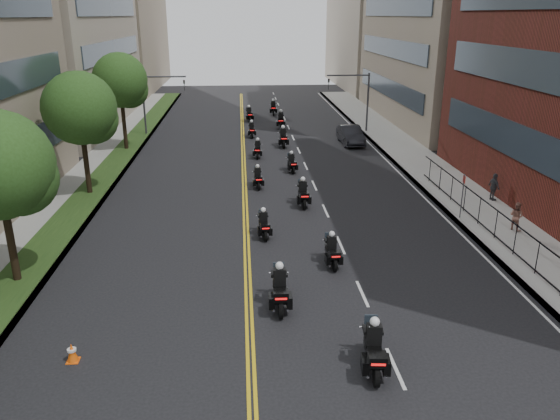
{
  "coord_description": "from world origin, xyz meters",
  "views": [
    {
      "loc": [
        -1.58,
        -9.51,
        10.76
      ],
      "look_at": [
        0.2,
        15.28,
        1.82
      ],
      "focal_mm": 35.0,
      "sensor_mm": 36.0,
      "label": 1
    }
  ],
  "objects_px": {
    "motorcycle_12": "(249,115)",
    "traffic_cone": "(72,353)",
    "motorcycle_2": "(280,290)",
    "motorcycle_11": "(281,121)",
    "motorcycle_1": "(374,350)",
    "pedestrian_c": "(494,187)",
    "pedestrian_b": "(516,216)",
    "motorcycle_10": "(252,130)",
    "motorcycle_9": "(283,138)",
    "motorcycle_3": "(332,252)",
    "motorcycle_5": "(303,194)",
    "motorcycle_6": "(258,178)",
    "motorcycle_4": "(264,225)",
    "motorcycle_13": "(273,108)",
    "motorcycle_7": "(292,164)",
    "motorcycle_8": "(258,150)",
    "parked_sedan": "(351,135)"
  },
  "relations": [
    {
      "from": "motorcycle_12",
      "to": "traffic_cone",
      "type": "bearing_deg",
      "value": -105.14
    },
    {
      "from": "motorcycle_2",
      "to": "motorcycle_11",
      "type": "relative_size",
      "value": 1.0
    },
    {
      "from": "motorcycle_1",
      "to": "pedestrian_c",
      "type": "height_order",
      "value": "motorcycle_1"
    },
    {
      "from": "pedestrian_b",
      "to": "pedestrian_c",
      "type": "relative_size",
      "value": 0.9
    },
    {
      "from": "pedestrian_b",
      "to": "pedestrian_c",
      "type": "xyz_separation_m",
      "value": [
        0.94,
        4.75,
        0.08
      ]
    },
    {
      "from": "motorcycle_10",
      "to": "pedestrian_c",
      "type": "bearing_deg",
      "value": -56.36
    },
    {
      "from": "motorcycle_1",
      "to": "motorcycle_9",
      "type": "relative_size",
      "value": 0.99
    },
    {
      "from": "motorcycle_2",
      "to": "motorcycle_3",
      "type": "distance_m",
      "value": 4.5
    },
    {
      "from": "motorcycle_11",
      "to": "motorcycle_9",
      "type": "bearing_deg",
      "value": -89.08
    },
    {
      "from": "motorcycle_9",
      "to": "motorcycle_12",
      "type": "distance_m",
      "value": 12.38
    },
    {
      "from": "pedestrian_c",
      "to": "traffic_cone",
      "type": "height_order",
      "value": "pedestrian_c"
    },
    {
      "from": "motorcycle_1",
      "to": "motorcycle_5",
      "type": "bearing_deg",
      "value": 97.54
    },
    {
      "from": "motorcycle_6",
      "to": "motorcycle_9",
      "type": "height_order",
      "value": "motorcycle_9"
    },
    {
      "from": "motorcycle_10",
      "to": "motorcycle_11",
      "type": "xyz_separation_m",
      "value": [
        3.01,
        4.02,
        0.11
      ]
    },
    {
      "from": "motorcycle_2",
      "to": "traffic_cone",
      "type": "xyz_separation_m",
      "value": [
        -7.04,
        -3.02,
        -0.41
      ]
    },
    {
      "from": "motorcycle_4",
      "to": "motorcycle_6",
      "type": "bearing_deg",
      "value": 85.64
    },
    {
      "from": "motorcycle_1",
      "to": "motorcycle_12",
      "type": "relative_size",
      "value": 1.07
    },
    {
      "from": "motorcycle_5",
      "to": "motorcycle_12",
      "type": "relative_size",
      "value": 1.01
    },
    {
      "from": "motorcycle_2",
      "to": "motorcycle_5",
      "type": "relative_size",
      "value": 1.07
    },
    {
      "from": "motorcycle_4",
      "to": "motorcycle_13",
      "type": "distance_m",
      "value": 36.15
    },
    {
      "from": "motorcycle_7",
      "to": "motorcycle_11",
      "type": "relative_size",
      "value": 0.82
    },
    {
      "from": "motorcycle_8",
      "to": "motorcycle_11",
      "type": "bearing_deg",
      "value": 81.29
    },
    {
      "from": "motorcycle_9",
      "to": "motorcycle_10",
      "type": "height_order",
      "value": "motorcycle_9"
    },
    {
      "from": "motorcycle_7",
      "to": "motorcycle_11",
      "type": "height_order",
      "value": "motorcycle_11"
    },
    {
      "from": "pedestrian_b",
      "to": "traffic_cone",
      "type": "distance_m",
      "value": 22.17
    },
    {
      "from": "motorcycle_9",
      "to": "motorcycle_11",
      "type": "bearing_deg",
      "value": 86.76
    },
    {
      "from": "motorcycle_9",
      "to": "pedestrian_c",
      "type": "bearing_deg",
      "value": -54.12
    },
    {
      "from": "motorcycle_1",
      "to": "motorcycle_5",
      "type": "height_order",
      "value": "motorcycle_1"
    },
    {
      "from": "pedestrian_c",
      "to": "motorcycle_12",
      "type": "bearing_deg",
      "value": 17.29
    },
    {
      "from": "parked_sedan",
      "to": "pedestrian_b",
      "type": "height_order",
      "value": "pedestrian_b"
    },
    {
      "from": "pedestrian_c",
      "to": "motorcycle_3",
      "type": "bearing_deg",
      "value": 115.8
    },
    {
      "from": "motorcycle_3",
      "to": "motorcycle_1",
      "type": "bearing_deg",
      "value": -91.67
    },
    {
      "from": "motorcycle_2",
      "to": "motorcycle_13",
      "type": "bearing_deg",
      "value": 88.07
    },
    {
      "from": "motorcycle_3",
      "to": "pedestrian_c",
      "type": "bearing_deg",
      "value": 33.49
    },
    {
      "from": "motorcycle_3",
      "to": "motorcycle_11",
      "type": "bearing_deg",
      "value": 87.87
    },
    {
      "from": "motorcycle_2",
      "to": "motorcycle_11",
      "type": "height_order",
      "value": "motorcycle_11"
    },
    {
      "from": "motorcycle_2",
      "to": "motorcycle_12",
      "type": "bearing_deg",
      "value": 91.85
    },
    {
      "from": "motorcycle_13",
      "to": "motorcycle_11",
      "type": "bearing_deg",
      "value": -85.87
    },
    {
      "from": "motorcycle_5",
      "to": "motorcycle_10",
      "type": "height_order",
      "value": "motorcycle_5"
    },
    {
      "from": "motorcycle_8",
      "to": "motorcycle_10",
      "type": "xyz_separation_m",
      "value": [
        -0.3,
        7.73,
        0.01
      ]
    },
    {
      "from": "motorcycle_1",
      "to": "traffic_cone",
      "type": "xyz_separation_m",
      "value": [
        -9.73,
        1.17,
        -0.4
      ]
    },
    {
      "from": "motorcycle_9",
      "to": "traffic_cone",
      "type": "height_order",
      "value": "motorcycle_9"
    },
    {
      "from": "motorcycle_7",
      "to": "parked_sedan",
      "type": "xyz_separation_m",
      "value": [
        6.0,
        8.63,
        0.19
      ]
    },
    {
      "from": "motorcycle_7",
      "to": "motorcycle_8",
      "type": "distance_m",
      "value": 4.93
    },
    {
      "from": "motorcycle_3",
      "to": "motorcycle_7",
      "type": "distance_m",
      "value": 15.68
    },
    {
      "from": "motorcycle_7",
      "to": "motorcycle_10",
      "type": "bearing_deg",
      "value": 97.26
    },
    {
      "from": "motorcycle_12",
      "to": "motorcycle_13",
      "type": "distance_m",
      "value": 4.83
    },
    {
      "from": "motorcycle_9",
      "to": "traffic_cone",
      "type": "relative_size",
      "value": 3.76
    },
    {
      "from": "motorcycle_1",
      "to": "traffic_cone",
      "type": "bearing_deg",
      "value": 179.09
    },
    {
      "from": "pedestrian_b",
      "to": "motorcycle_8",
      "type": "bearing_deg",
      "value": 7.39
    }
  ]
}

